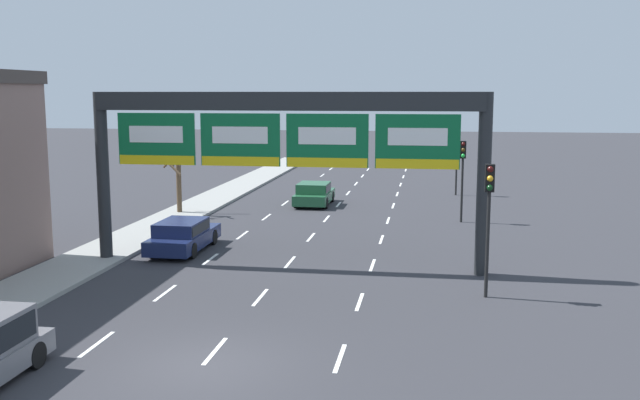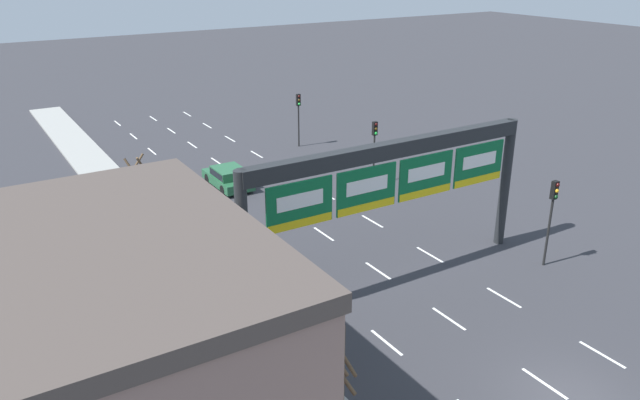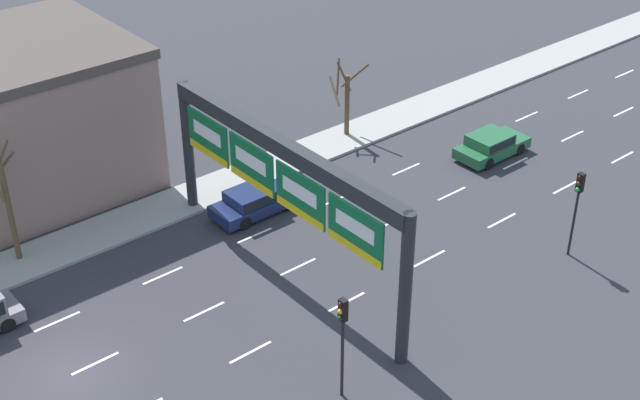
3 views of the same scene
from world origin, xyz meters
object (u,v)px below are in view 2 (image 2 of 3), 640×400
object	(u,v)px
car_green	(228,177)
tree_bare_second	(337,385)
tree_bare_closest	(142,194)
traffic_light_mid_block	(375,140)
car_navy	(276,272)
traffic_light_far_end	(299,109)
traffic_light_near_gantry	(553,206)
sign_gantry	(393,174)

from	to	relation	value
car_green	tree_bare_second	distance (m)	25.09
car_green	tree_bare_closest	distance (m)	8.40
traffic_light_mid_block	tree_bare_closest	xyz separation A→B (m)	(-15.43, -0.03, -0.64)
tree_bare_closest	tree_bare_second	bearing A→B (deg)	-90.62
car_navy	traffic_light_far_end	world-z (taller)	traffic_light_far_end
traffic_light_far_end	tree_bare_closest	size ratio (longest dim) A/B	0.94
traffic_light_far_end	tree_bare_second	world-z (taller)	tree_bare_second
car_green	traffic_light_far_end	world-z (taller)	traffic_light_far_end
traffic_light_mid_block	traffic_light_near_gantry	bearing A→B (deg)	-88.88
traffic_light_near_gantry	traffic_light_mid_block	distance (m)	13.93
car_navy	traffic_light_far_end	bearing A→B (deg)	57.46
sign_gantry	car_green	bearing A→B (deg)	95.31
sign_gantry	traffic_light_mid_block	bearing A→B (deg)	57.05
tree_bare_second	traffic_light_far_end	bearing A→B (deg)	62.05
tree_bare_closest	sign_gantry	bearing A→B (deg)	-52.64
tree_bare_closest	tree_bare_second	distance (m)	19.47
sign_gantry	traffic_light_mid_block	world-z (taller)	sign_gantry
sign_gantry	traffic_light_far_end	world-z (taller)	sign_gantry
car_green	tree_bare_second	bearing A→B (deg)	-106.54
tree_bare_closest	car_green	bearing A→B (deg)	33.01
traffic_light_mid_block	tree_bare_closest	size ratio (longest dim) A/B	0.95
traffic_light_near_gantry	traffic_light_far_end	distance (m)	23.98
sign_gantry	tree_bare_second	size ratio (longest dim) A/B	2.68
traffic_light_near_gantry	traffic_light_far_end	xyz separation A→B (m)	(-0.24, 23.97, -0.15)
tree_bare_second	traffic_light_mid_block	bearing A→B (deg)	51.26
sign_gantry	car_navy	xyz separation A→B (m)	(-4.91, 2.13, -4.52)
car_green	traffic_light_near_gantry	distance (m)	20.51
car_green	traffic_light_far_end	distance (m)	10.49
tree_bare_closest	traffic_light_far_end	bearing A→B (deg)	33.12
traffic_light_far_end	car_green	bearing A→B (deg)	-146.80
traffic_light_far_end	tree_bare_closest	distance (m)	18.47
sign_gantry	traffic_light_mid_block	size ratio (longest dim) A/B	3.61
car_navy	tree_bare_second	bearing A→B (deg)	-108.80
sign_gantry	car_navy	world-z (taller)	sign_gantry
tree_bare_closest	traffic_light_mid_block	bearing A→B (deg)	0.13
sign_gantry	traffic_light_near_gantry	distance (m)	8.22
traffic_light_far_end	tree_bare_closest	xyz separation A→B (m)	(-15.46, -10.09, -0.61)
sign_gantry	tree_bare_closest	xyz separation A→B (m)	(-8.33, 10.91, -2.85)
car_navy	tree_bare_second	size ratio (longest dim) A/B	0.83
car_green	car_navy	size ratio (longest dim) A/B	0.91
traffic_light_near_gantry	traffic_light_mid_block	xyz separation A→B (m)	(-0.27, 13.92, -0.12)
sign_gantry	traffic_light_far_end	size ratio (longest dim) A/B	3.64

